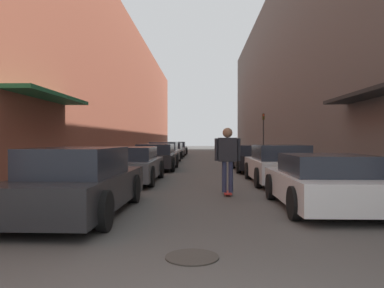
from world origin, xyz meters
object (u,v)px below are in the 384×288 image
at_px(parked_car_left_2, 156,157).
at_px(parked_car_right_2, 255,158).
at_px(parked_car_left_5, 177,148).
at_px(parked_car_right_1, 279,165).
at_px(skateboarder, 228,154).
at_px(traffic_light, 263,131).
at_px(parked_car_right_0, 325,182).
at_px(parked_car_left_0, 80,183).
at_px(manhole_cover, 192,257).
at_px(parked_car_left_3, 164,153).
at_px(parked_car_left_4, 171,151).
at_px(parked_car_left_1, 132,165).

relative_size(parked_car_left_2, parked_car_right_2, 0.95).
distance_m(parked_car_left_5, parked_car_right_1, 23.76).
xyz_separation_m(skateboarder, traffic_light, (3.88, 17.67, 1.04)).
height_order(parked_car_left_2, parked_car_right_2, parked_car_left_2).
relative_size(parked_car_left_2, parked_car_right_1, 1.00).
distance_m(parked_car_right_0, parked_car_right_2, 9.84).
xyz_separation_m(parked_car_right_2, traffic_light, (2.02, 9.83, 1.57)).
bearing_deg(skateboarder, parked_car_left_0, -138.88).
distance_m(parked_car_right_0, manhole_cover, 4.51).
bearing_deg(manhole_cover, skateboarder, 81.32).
xyz_separation_m(parked_car_left_3, parked_car_left_4, (-0.05, 6.04, -0.05)).
bearing_deg(parked_car_left_2, skateboarder, -70.50).
bearing_deg(parked_car_left_4, parked_car_right_1, -73.38).
height_order(parked_car_left_3, manhole_cover, parked_car_left_3).
relative_size(parked_car_left_4, manhole_cover, 6.64).
relative_size(parked_car_left_5, skateboarder, 2.32).
relative_size(parked_car_left_3, parked_car_left_4, 0.96).
bearing_deg(parked_car_left_3, parked_car_left_1, -90.14).
relative_size(parked_car_left_0, parked_car_right_0, 1.16).
bearing_deg(parked_car_left_2, parked_car_left_0, -90.88).
height_order(parked_car_left_0, traffic_light, traffic_light).
bearing_deg(parked_car_left_3, traffic_light, 27.09).
distance_m(parked_car_left_5, traffic_light, 10.97).
height_order(parked_car_right_2, skateboarder, skateboarder).
bearing_deg(parked_car_right_2, parked_car_left_4, 112.44).
bearing_deg(parked_car_left_4, traffic_light, -18.96).
bearing_deg(traffic_light, parked_car_left_4, 161.04).
bearing_deg(parked_car_right_1, parked_car_left_4, 106.62).
distance_m(parked_car_left_2, parked_car_left_5, 17.48).
distance_m(parked_car_left_1, skateboarder, 4.40).
bearing_deg(parked_car_left_0, manhole_cover, -48.89).
height_order(parked_car_right_0, parked_car_right_2, parked_car_right_2).
height_order(parked_car_left_1, manhole_cover, parked_car_left_1).
distance_m(parked_car_left_1, parked_car_left_3, 11.08).
bearing_deg(parked_car_left_5, manhole_cover, -85.82).
distance_m(parked_car_left_0, parked_car_right_1, 7.56).
distance_m(parked_car_right_1, traffic_light, 15.11).
relative_size(skateboarder, manhole_cover, 2.64).
height_order(parked_car_left_2, parked_car_left_4, parked_car_left_2).
height_order(parked_car_left_2, parked_car_left_3, parked_car_left_3).
bearing_deg(skateboarder, parked_car_left_5, 96.88).
bearing_deg(parked_car_left_5, parked_car_right_1, -77.60).
bearing_deg(traffic_light, parked_car_right_0, -95.45).
relative_size(parked_car_left_1, manhole_cover, 6.63).
bearing_deg(parked_car_left_4, parked_car_left_2, -89.00).
bearing_deg(parked_car_left_2, parked_car_left_5, 90.42).
distance_m(parked_car_left_4, parked_car_right_2, 13.27).
height_order(parked_car_right_1, traffic_light, traffic_light).
relative_size(parked_car_right_1, manhole_cover, 6.06).
bearing_deg(parked_car_right_2, manhole_cover, -101.45).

